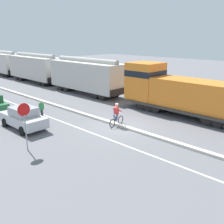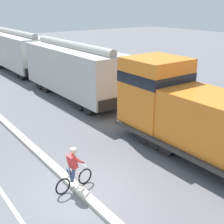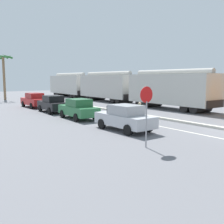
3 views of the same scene
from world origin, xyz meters
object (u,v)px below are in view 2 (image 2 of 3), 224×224
(hopper_car_middle, at_px, (17,51))
(cyclist, at_px, (73,170))
(hopper_car_lead, at_px, (73,71))
(locomotive, at_px, (211,124))

(hopper_car_middle, xyz_separation_m, cyclist, (-5.99, -22.17, -1.26))
(hopper_car_middle, bearing_deg, cyclist, -105.12)
(hopper_car_middle, distance_m, cyclist, 23.00)
(hopper_car_lead, height_order, hopper_car_middle, same)
(hopper_car_lead, xyz_separation_m, cyclist, (-5.99, -10.57, -1.26))
(hopper_car_lead, distance_m, hopper_car_middle, 11.60)
(hopper_car_middle, height_order, cyclist, hopper_car_middle)
(locomotive, height_order, hopper_car_lead, locomotive)
(hopper_car_middle, bearing_deg, locomotive, -90.00)
(locomotive, distance_m, hopper_car_lead, 12.16)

